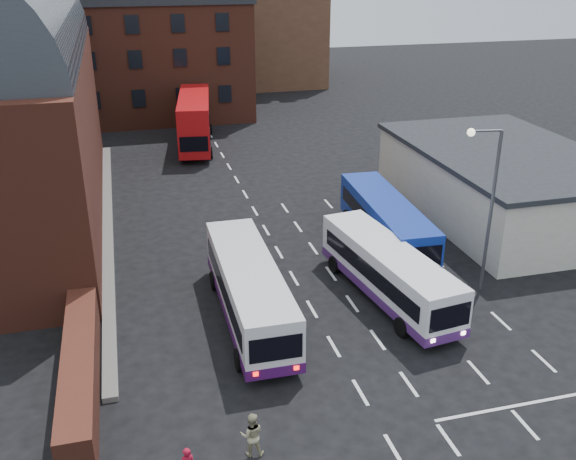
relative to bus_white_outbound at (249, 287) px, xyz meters
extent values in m
plane|color=black|center=(2.99, -5.46, -1.66)|extent=(180.00, 180.00, 0.00)
cube|color=#602B1E|center=(-7.21, -3.46, -0.76)|extent=(1.20, 10.00, 1.80)
cube|color=beige|center=(17.99, 8.54, 0.34)|extent=(10.00, 16.00, 4.00)
cube|color=#282B30|center=(17.99, 8.54, 2.44)|extent=(10.40, 16.40, 0.30)
cube|color=brown|center=(-3.01, 40.54, 3.84)|extent=(22.00, 10.00, 11.00)
cube|color=brown|center=(8.99, 60.54, 4.34)|extent=(22.00, 22.00, 12.00)
cube|color=silver|center=(0.00, 0.00, -0.02)|extent=(2.41, 10.30, 2.34)
cube|color=black|center=(0.00, 0.00, 0.12)|extent=(2.46, 9.10, 0.84)
cylinder|color=black|center=(-1.15, 3.28, -1.19)|extent=(0.27, 0.94, 0.94)
cylinder|color=black|center=(-1.19, -3.64, -1.19)|extent=(0.27, 0.94, 0.94)
cylinder|color=black|center=(1.19, 3.27, -1.19)|extent=(0.27, 0.94, 0.94)
cylinder|color=black|center=(1.14, -3.65, -1.19)|extent=(0.27, 0.94, 0.94)
cube|color=white|center=(6.77, 0.20, -0.10)|extent=(3.52, 9.96, 2.22)
cube|color=black|center=(6.77, 0.20, 0.03)|extent=(3.42, 8.78, 0.80)
cylinder|color=black|center=(8.29, -2.72, -1.21)|extent=(0.37, 0.91, 0.89)
cylinder|color=black|center=(7.40, 3.78, -1.21)|extent=(0.37, 0.91, 0.89)
cylinder|color=black|center=(6.09, -3.02, -1.21)|extent=(0.37, 0.91, 0.89)
cylinder|color=black|center=(5.20, 3.48, -1.21)|extent=(0.37, 0.91, 0.89)
cube|color=#122D9B|center=(8.99, 5.77, -0.05)|extent=(2.79, 10.22, 2.30)
cube|color=black|center=(8.99, 5.77, 0.09)|extent=(2.79, 9.03, 0.83)
cylinder|color=black|center=(9.99, 2.50, -1.20)|extent=(0.30, 0.93, 0.92)
cylinder|color=black|center=(10.32, 9.30, -1.20)|extent=(0.30, 0.93, 0.92)
cylinder|color=black|center=(7.69, 2.61, -1.20)|extent=(0.30, 0.93, 0.92)
cylinder|color=black|center=(8.02, 9.41, -1.20)|extent=(0.30, 0.93, 0.92)
cube|color=red|center=(1.23, 28.69, 0.77)|extent=(4.00, 11.12, 3.86)
cube|color=black|center=(1.23, 28.69, 0.22)|extent=(3.89, 9.94, 0.89)
cylinder|color=black|center=(1.96, 25.08, -1.16)|extent=(0.42, 1.02, 0.99)
cylinder|color=black|center=(3.01, 32.33, -1.16)|extent=(0.42, 1.02, 0.99)
cylinder|color=black|center=(-0.48, 25.44, -1.16)|extent=(0.42, 1.02, 0.99)
cylinder|color=black|center=(0.56, 32.68, -1.16)|extent=(0.42, 1.02, 0.99)
cylinder|color=#505257|center=(11.59, -0.23, 2.39)|extent=(0.16, 0.16, 8.09)
cylinder|color=#505257|center=(10.89, -0.12, 6.44)|extent=(1.42, 0.32, 0.10)
sphere|color=#FFF2CC|center=(10.19, -0.01, 6.39)|extent=(0.36, 0.36, 0.36)
imported|color=tan|center=(-1.65, -8.38, -0.84)|extent=(0.90, 0.77, 1.63)
camera|label=1|loc=(-4.75, -24.77, 13.76)|focal=40.00mm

